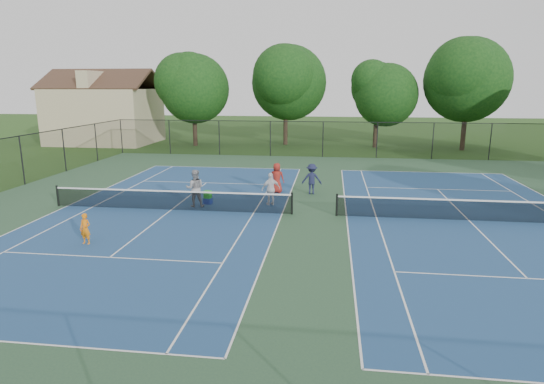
# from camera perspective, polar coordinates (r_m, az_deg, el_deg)

# --- Properties ---
(ground) EXTENTS (140.00, 140.00, 0.00)m
(ground) POSITION_cam_1_polar(r_m,az_deg,el_deg) (21.56, 5.30, -2.91)
(ground) COLOR #234716
(ground) RESTS_ON ground
(court_pad) EXTENTS (36.00, 36.00, 0.01)m
(court_pad) POSITION_cam_1_polar(r_m,az_deg,el_deg) (21.56, 5.30, -2.90)
(court_pad) COLOR #294A33
(court_pad) RESTS_ON ground
(tennis_court_left) EXTENTS (12.00, 23.83, 1.07)m
(tennis_court_left) POSITION_cam_1_polar(r_m,az_deg,el_deg) (22.86, -12.52, -1.98)
(tennis_court_left) COLOR navy
(tennis_court_left) RESTS_ON ground
(tennis_court_right) EXTENTS (12.00, 23.83, 1.07)m
(tennis_court_right) POSITION_cam_1_polar(r_m,az_deg,el_deg) (22.43, 23.50, -3.08)
(tennis_court_right) COLOR navy
(tennis_court_right) RESTS_ON ground
(perimeter_fence) EXTENTS (36.08, 36.08, 3.02)m
(perimeter_fence) POSITION_cam_1_polar(r_m,az_deg,el_deg) (21.17, 5.39, 1.26)
(perimeter_fence) COLOR black
(perimeter_fence) RESTS_ON ground
(tree_back_a) EXTENTS (6.80, 6.80, 9.15)m
(tree_back_a) POSITION_cam_1_polar(r_m,az_deg,el_deg) (46.76, -9.86, 13.13)
(tree_back_a) COLOR #2D2116
(tree_back_a) RESTS_ON ground
(tree_back_b) EXTENTS (7.60, 7.60, 10.03)m
(tree_back_b) POSITION_cam_1_polar(r_m,az_deg,el_deg) (46.94, 1.74, 13.99)
(tree_back_b) COLOR #2D2116
(tree_back_b) RESTS_ON ground
(tree_back_c) EXTENTS (6.00, 6.00, 8.40)m
(tree_back_c) POSITION_cam_1_polar(r_m,az_deg,el_deg) (45.91, 13.12, 12.29)
(tree_back_c) COLOR #2D2116
(tree_back_c) RESTS_ON ground
(tree_back_d) EXTENTS (7.80, 7.80, 10.37)m
(tree_back_d) POSITION_cam_1_polar(r_m,az_deg,el_deg) (46.37, 23.48, 13.23)
(tree_back_d) COLOR #2D2116
(tree_back_d) RESTS_ON ground
(clapboard_house) EXTENTS (10.80, 8.10, 7.65)m
(clapboard_house) POSITION_cam_1_polar(r_m,az_deg,el_deg) (51.56, -20.21, 9.24)
(clapboard_house) COLOR tan
(clapboard_house) RESTS_ON ground
(child_player) EXTENTS (0.47, 0.34, 1.21)m
(child_player) POSITION_cam_1_polar(r_m,az_deg,el_deg) (18.89, -22.39, -4.30)
(child_player) COLOR orange
(child_player) RESTS_ON ground
(instructor) EXTENTS (1.05, 0.89, 1.89)m
(instructor) POSITION_cam_1_polar(r_m,az_deg,el_deg) (23.08, -9.64, 0.46)
(instructor) COLOR gray
(instructor) RESTS_ON ground
(bystander_a) EXTENTS (1.06, 0.80, 1.68)m
(bystander_a) POSITION_cam_1_polar(r_m,az_deg,el_deg) (23.07, -0.14, 0.38)
(bystander_a) COLOR silver
(bystander_a) RESTS_ON ground
(bystander_b) EXTENTS (1.13, 0.68, 1.72)m
(bystander_b) POSITION_cam_1_polar(r_m,az_deg,el_deg) (25.56, 5.00, 1.64)
(bystander_b) COLOR #1C203D
(bystander_b) RESTS_ON ground
(bystander_c) EXTENTS (0.87, 0.60, 1.72)m
(bystander_c) POSITION_cam_1_polar(r_m,az_deg,el_deg) (25.74, 0.61, 1.77)
(bystander_c) COLOR maroon
(bystander_c) RESTS_ON ground
(ball_crate) EXTENTS (0.47, 0.41, 0.31)m
(ball_crate) POSITION_cam_1_polar(r_m,az_deg,el_deg) (23.68, -8.05, -1.13)
(ball_crate) COLOR #152F97
(ball_crate) RESTS_ON ground
(ball_hopper) EXTENTS (0.41, 0.37, 0.39)m
(ball_hopper) POSITION_cam_1_polar(r_m,az_deg,el_deg) (23.60, -8.08, -0.31)
(ball_hopper) COLOR green
(ball_hopper) RESTS_ON ball_crate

